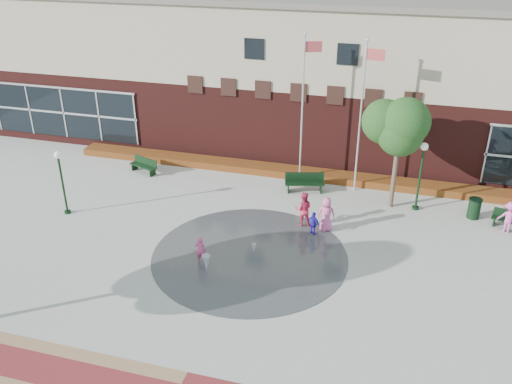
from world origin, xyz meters
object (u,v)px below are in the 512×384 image
(flagpole_right, at_px, (362,110))
(bench_left, at_px, (144,168))
(child_splash, at_px, (201,250))
(flagpole_left, at_px, (303,103))
(trash_can, at_px, (474,208))

(flagpole_right, relative_size, bench_left, 4.36)
(flagpole_right, height_order, child_splash, flagpole_right)
(flagpole_left, relative_size, flagpole_right, 1.01)
(flagpole_left, relative_size, trash_can, 7.81)
(trash_can, bearing_deg, child_splash, -147.61)
(flagpole_left, relative_size, bench_left, 4.42)
(flagpole_left, xyz_separation_m, trash_can, (8.87, -1.69, -3.98))
(bench_left, xyz_separation_m, child_splash, (6.44, -7.66, 0.32))
(flagpole_left, height_order, trash_can, flagpole_left)
(trash_can, distance_m, child_splash, 13.38)
(flagpole_left, bearing_deg, flagpole_right, -24.60)
(child_splash, bearing_deg, trash_can, -148.77)
(flagpole_right, bearing_deg, bench_left, -168.05)
(flagpole_left, height_order, child_splash, flagpole_left)
(bench_left, bearing_deg, flagpole_right, 25.18)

